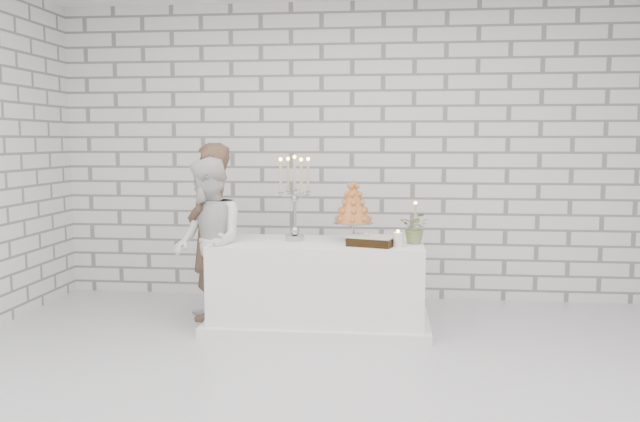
{
  "coord_description": "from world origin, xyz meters",
  "views": [
    {
      "loc": [
        0.38,
        -4.21,
        1.62
      ],
      "look_at": [
        -0.18,
        1.07,
        1.05
      ],
      "focal_mm": 36.95,
      "sensor_mm": 36.0,
      "label": 1
    }
  ],
  "objects_px": {
    "bride": "(208,243)",
    "croquembouche": "(353,210)",
    "cake_table": "(318,284)",
    "groom": "(210,231)",
    "candelabra": "(295,198)"
  },
  "relations": [
    {
      "from": "bride",
      "to": "croquembouche",
      "type": "distance_m",
      "value": 1.29
    },
    {
      "from": "bride",
      "to": "croquembouche",
      "type": "height_order",
      "value": "bride"
    },
    {
      "from": "bride",
      "to": "croquembouche",
      "type": "bearing_deg",
      "value": 68.23
    },
    {
      "from": "cake_table",
      "to": "groom",
      "type": "bearing_deg",
      "value": 169.61
    },
    {
      "from": "groom",
      "to": "croquembouche",
      "type": "xyz_separation_m",
      "value": [
        1.3,
        -0.11,
        0.22
      ]
    },
    {
      "from": "bride",
      "to": "candelabra",
      "type": "distance_m",
      "value": 0.84
    },
    {
      "from": "cake_table",
      "to": "candelabra",
      "type": "xyz_separation_m",
      "value": [
        -0.21,
        0.05,
        0.75
      ]
    },
    {
      "from": "bride",
      "to": "candelabra",
      "type": "xyz_separation_m",
      "value": [
        0.74,
        0.14,
        0.38
      ]
    },
    {
      "from": "cake_table",
      "to": "croquembouche",
      "type": "xyz_separation_m",
      "value": [
        0.3,
        0.08,
        0.64
      ]
    },
    {
      "from": "groom",
      "to": "bride",
      "type": "xyz_separation_m",
      "value": [
        0.06,
        -0.27,
        -0.06
      ]
    },
    {
      "from": "candelabra",
      "to": "croquembouche",
      "type": "xyz_separation_m",
      "value": [
        0.51,
        0.02,
        -0.1
      ]
    },
    {
      "from": "candelabra",
      "to": "croquembouche",
      "type": "bearing_deg",
      "value": 2.79
    },
    {
      "from": "cake_table",
      "to": "croquembouche",
      "type": "distance_m",
      "value": 0.71
    },
    {
      "from": "cake_table",
      "to": "groom",
      "type": "xyz_separation_m",
      "value": [
        -1.0,
        0.18,
        0.42
      ]
    },
    {
      "from": "bride",
      "to": "candelabra",
      "type": "relative_size",
      "value": 1.99
    }
  ]
}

